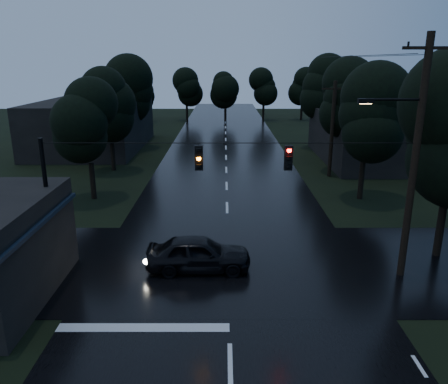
{
  "coord_description": "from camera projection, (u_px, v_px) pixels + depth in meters",
  "views": [
    {
      "loc": [
        -0.19,
        -6.18,
        8.93
      ],
      "look_at": [
        -0.19,
        14.38,
        2.74
      ],
      "focal_mm": 35.0,
      "sensor_mm": 36.0,
      "label": 1
    }
  ],
  "objects": [
    {
      "name": "main_road",
      "position": [
        226.0,
        170.0,
        37.22
      ],
      "size": [
        12.0,
        120.0,
        0.02
      ],
      "primitive_type": "cube",
      "color": "black",
      "rests_on": "ground"
    },
    {
      "name": "cross_street",
      "position": [
        228.0,
        264.0,
        19.98
      ],
      "size": [
        60.0,
        9.0,
        0.02
      ],
      "primitive_type": "cube",
      "color": "black",
      "rests_on": "ground"
    },
    {
      "name": "building_far_right",
      "position": [
        377.0,
        137.0,
        40.41
      ],
      "size": [
        10.0,
        14.0,
        4.4
      ],
      "primitive_type": "cube",
      "color": "black",
      "rests_on": "ground"
    },
    {
      "name": "building_far_left",
      "position": [
        94.0,
        124.0,
        46.08
      ],
      "size": [
        10.0,
        16.0,
        5.0
      ],
      "primitive_type": "cube",
      "color": "black",
      "rests_on": "ground"
    },
    {
      "name": "utility_pole_main",
      "position": [
        413.0,
        156.0,
        17.51
      ],
      "size": [
        3.5,
        0.3,
        10.0
      ],
      "color": "black",
      "rests_on": "ground"
    },
    {
      "name": "utility_pole_far",
      "position": [
        332.0,
        128.0,
        34.18
      ],
      "size": [
        2.0,
        0.3,
        7.5
      ],
      "color": "black",
      "rests_on": "ground"
    },
    {
      "name": "anchor_pole_left",
      "position": [
        49.0,
        209.0,
        18.16
      ],
      "size": [
        0.18,
        0.18,
        6.0
      ],
      "primitive_type": "cylinder",
      "color": "black",
      "rests_on": "ground"
    },
    {
      "name": "span_signals",
      "position": [
        243.0,
        157.0,
        17.5
      ],
      "size": [
        15.0,
        0.37,
        1.12
      ],
      "color": "black",
      "rests_on": "ground"
    },
    {
      "name": "tree_left_a",
      "position": [
        87.0,
        121.0,
        28.05
      ],
      "size": [
        3.92,
        3.92,
        8.26
      ],
      "color": "black",
      "rests_on": "ground"
    },
    {
      "name": "tree_left_b",
      "position": [
        109.0,
        103.0,
        35.6
      ],
      "size": [
        4.2,
        4.2,
        8.85
      ],
      "color": "black",
      "rests_on": "ground"
    },
    {
      "name": "tree_left_c",
      "position": [
        127.0,
        91.0,
        45.07
      ],
      "size": [
        4.48,
        4.48,
        9.44
      ],
      "color": "black",
      "rests_on": "ground"
    },
    {
      "name": "tree_right_a",
      "position": [
        367.0,
        115.0,
        27.94
      ],
      "size": [
        4.2,
        4.2,
        8.85
      ],
      "color": "black",
      "rests_on": "ground"
    },
    {
      "name": "tree_right_b",
      "position": [
        344.0,
        99.0,
        35.49
      ],
      "size": [
        4.48,
        4.48,
        9.44
      ],
      "color": "black",
      "rests_on": "ground"
    },
    {
      "name": "tree_right_c",
      "position": [
        325.0,
        87.0,
        44.96
      ],
      "size": [
        4.76,
        4.76,
        10.03
      ],
      "color": "black",
      "rests_on": "ground"
    },
    {
      "name": "car",
      "position": [
        199.0,
        253.0,
        19.26
      ],
      "size": [
        4.63,
        1.95,
        1.56
      ],
      "primitive_type": "imported",
      "rotation": [
        0.0,
        0.0,
        1.59
      ],
      "color": "black",
      "rests_on": "ground"
    }
  ]
}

